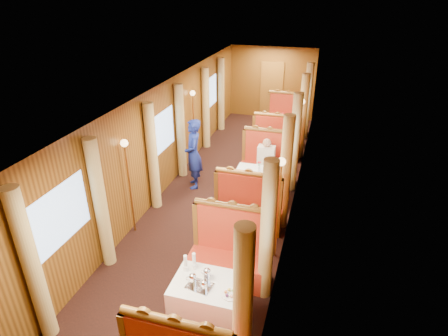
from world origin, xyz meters
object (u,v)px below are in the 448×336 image
at_px(table_mid, 259,187).
at_px(steward, 193,154).
at_px(banquette_mid_fwd, 249,209).
at_px(passenger, 266,158).
at_px(teapot_left, 193,281).
at_px(fruit_plate, 230,294).
at_px(banquette_near_aft, 229,256).
at_px(teapot_right, 204,287).
at_px(banquette_far_aft, 286,120).
at_px(rose_vase_mid, 259,165).
at_px(table_far, 281,133).
at_px(tea_tray, 199,286).
at_px(banquette_mid_aft, 267,166).
at_px(rose_vase_far, 283,115).
at_px(banquette_far_fwd, 276,143).
at_px(table_near, 211,304).
at_px(teapot_back, 207,275).

distance_m(table_mid, steward, 1.72).
distance_m(banquette_mid_fwd, passenger, 1.82).
relative_size(teapot_left, fruit_plate, 0.74).
height_order(banquette_near_aft, banquette_mid_fwd, same).
distance_m(teapot_left, teapot_right, 0.19).
xyz_separation_m(banquette_far_aft, rose_vase_mid, (-0.01, -4.51, 0.50)).
distance_m(banquette_mid_fwd, rose_vase_mid, 1.13).
xyz_separation_m(teapot_left, fruit_plate, (0.54, -0.04, -0.05)).
distance_m(table_far, tea_tray, 7.10).
bearing_deg(rose_vase_mid, steward, 169.52).
relative_size(banquette_mid_aft, fruit_plate, 5.59).
relative_size(teapot_left, teapot_right, 1.15).
height_order(rose_vase_mid, rose_vase_far, same).
distance_m(table_mid, banquette_far_fwd, 2.49).
bearing_deg(teapot_left, banquette_far_fwd, 87.48).
distance_m(table_near, teapot_back, 0.46).
xyz_separation_m(table_far, teapot_left, (-0.22, -7.08, 0.45)).
height_order(rose_vase_mid, passenger, passenger).
bearing_deg(rose_vase_far, teapot_right, -90.36).
bearing_deg(table_mid, rose_vase_mid, 179.15).
distance_m(table_near, table_mid, 3.50).
distance_m(table_mid, tea_tray, 3.61).
bearing_deg(teapot_back, teapot_right, -70.03).
bearing_deg(banquette_far_fwd, table_far, 90.00).
height_order(banquette_mid_fwd, teapot_right, banquette_mid_fwd).
distance_m(banquette_near_aft, banquette_mid_aft, 3.50).
relative_size(banquette_mid_aft, teapot_right, 8.71).
bearing_deg(rose_vase_mid, teapot_back, -90.90).
bearing_deg(rose_vase_mid, banquette_mid_fwd, -89.22).
height_order(banquette_mid_fwd, teapot_left, banquette_mid_fwd).
distance_m(table_near, rose_vase_far, 6.99).
relative_size(table_mid, tea_tray, 3.09).
xyz_separation_m(table_mid, steward, (-1.63, 0.30, 0.47)).
bearing_deg(rose_vase_far, table_far, 100.76).
relative_size(banquette_far_aft, teapot_left, 7.57).
height_order(banquette_mid_aft, rose_vase_far, banquette_mid_aft).
distance_m(banquette_mid_aft, table_far, 2.49).
bearing_deg(steward, table_mid, 56.11).
relative_size(fruit_plate, passenger, 0.32).
xyz_separation_m(fruit_plate, rose_vase_mid, (-0.33, 3.63, 0.16)).
distance_m(table_far, teapot_left, 7.10).
bearing_deg(teapot_back, table_mid, 101.44).
height_order(banquette_far_aft, steward, steward).
distance_m(teapot_back, fruit_plate, 0.44).
bearing_deg(table_far, teapot_back, -90.56).
distance_m(tea_tray, teapot_back, 0.18).
relative_size(table_far, teapot_right, 6.82).
relative_size(banquette_far_aft, tea_tray, 3.94).
bearing_deg(teapot_back, rose_vase_mid, 101.67).
xyz_separation_m(banquette_far_aft, teapot_left, (-0.22, -8.10, 0.40)).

